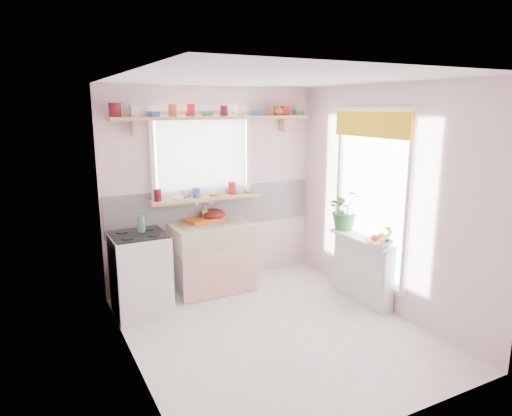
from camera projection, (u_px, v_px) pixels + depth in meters
room at (288, 182)px, 5.43m from camera, size 3.20×3.20×3.20m
sink_unit at (213, 257)px, 5.64m from camera, size 0.95×0.65×1.11m
cooker at (140, 274)px, 5.00m from camera, size 0.58×0.58×0.93m
radiator_ledge at (362, 268)px, 5.35m from camera, size 0.22×0.95×0.78m
windowsill at (206, 198)px, 5.65m from camera, size 1.40×0.22×0.04m
pine_shelf at (216, 118)px, 5.50m from camera, size 2.52×0.24×0.04m
shelf_crockery at (212, 111)px, 5.46m from camera, size 2.47×0.11×0.12m
sill_crockery at (202, 193)px, 5.61m from camera, size 1.35×0.11×0.12m
dish_tray at (203, 219)px, 5.71m from camera, size 0.52×0.44×0.04m
colander at (213, 214)px, 5.76m from camera, size 0.39×0.39×0.14m
jade_plant at (345, 209)px, 5.58m from camera, size 0.52×0.47×0.49m
fruit_bowl at (379, 243)px, 4.93m from camera, size 0.30×0.30×0.07m
herb_pot at (388, 235)px, 4.96m from camera, size 0.14×0.11×0.22m
soap_bottle_sink at (206, 213)px, 5.71m from camera, size 0.11×0.11×0.19m
sill_cup at (184, 194)px, 5.57m from camera, size 0.15×0.15×0.10m
sill_bowl at (232, 191)px, 5.86m from camera, size 0.23×0.23×0.06m
shelf_vase at (278, 110)px, 5.85m from camera, size 0.16×0.16×0.15m
cooker_bottle at (141, 222)px, 4.93m from camera, size 0.11×0.11×0.24m
fruit at (379, 238)px, 4.92m from camera, size 0.20×0.14×0.10m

